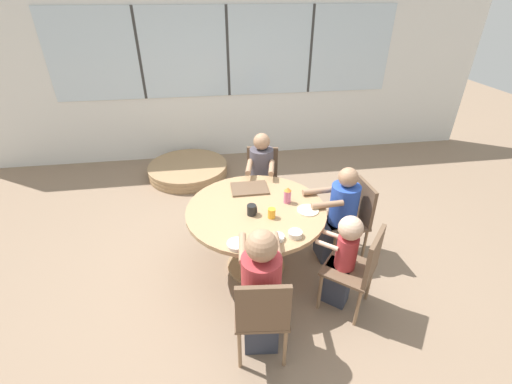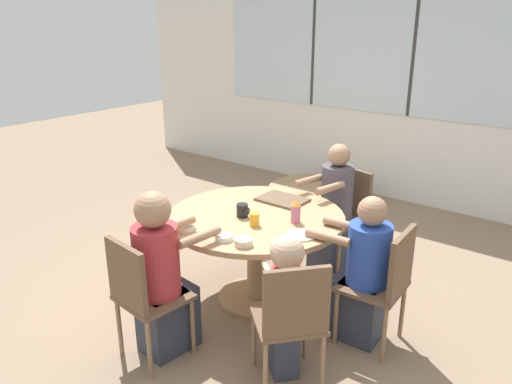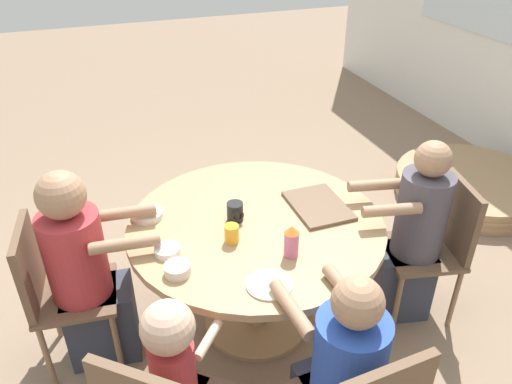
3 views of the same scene
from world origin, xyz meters
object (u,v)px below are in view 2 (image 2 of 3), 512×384
Objects in this scene: person_man_teal_shirt at (334,213)px; sippy_cup at (296,211)px; chair_for_toddler at (292,316)px; person_toddler at (285,305)px; chair_for_man_teal_shirt at (346,208)px; bowl_cereal at (243,242)px; folded_table_stack at (318,195)px; chair_for_woman_green_shirt at (141,291)px; coffee_mug at (243,211)px; bowl_fruit at (224,237)px; person_woman_green_shirt at (162,280)px; person_man_blue_shirt at (362,276)px; juice_glass at (254,219)px; chair_for_man_blue_shirt at (386,279)px; bowl_white_shallow at (184,227)px.

sippy_cup is (0.12, -0.79, 0.29)m from person_man_teal_shirt.
chair_for_toddler is 0.15m from person_toddler.
chair_for_man_teal_shirt is 7.23× the size of bowl_cereal.
chair_for_man_teal_shirt is 0.72× the size of folded_table_stack.
chair_for_man_teal_shirt is 1.78m from chair_for_toddler.
coffee_mug is (0.06, 0.94, 0.26)m from chair_for_woman_green_shirt.
person_toddler is at bearing 121.20° from person_man_teal_shirt.
chair_for_woman_green_shirt reaches higher than bowl_fruit.
chair_for_toddler is 1.05m from coffee_mug.
bowl_fruit is (0.20, 0.39, 0.22)m from person_woman_green_shirt.
chair_for_toddler is at bearing 120.97° from chair_for_man_teal_shirt.
folded_table_stack is at bearing 110.82° from bowl_cereal.
person_man_blue_shirt is at bearing 53.85° from chair_for_woman_green_shirt.
person_man_teal_shirt is at bearing 87.03° from chair_for_woman_green_shirt.
chair_for_man_teal_shirt is 1.56m from folded_table_stack.
chair_for_toddler is at bearing -37.20° from juice_glass.
chair_for_man_blue_shirt is at bearing 149.28° from person_man_teal_shirt.
bowl_white_shallow is at bearing -79.36° from folded_table_stack.
bowl_cereal is (-0.52, 0.21, 0.23)m from chair_for_toddler.
person_toddler reaches higher than folded_table_stack.
sippy_cup reaches higher than juice_glass.
juice_glass is (-0.11, -1.18, 0.26)m from chair_for_man_teal_shirt.
chair_for_man_teal_shirt is at bearing 59.03° from chair_for_toddler.
sippy_cup is 1.40× the size of bowl_cereal.
chair_for_man_blue_shirt is 0.90× the size of person_toddler.
bowl_white_shallow is at bearing 85.38° from person_man_teal_shirt.
person_woman_green_shirt is 0.81m from coffee_mug.
bowl_white_shallow is (-0.91, 0.06, 0.25)m from person_toddler.
bowl_fruit is at bearing -92.52° from juice_glass.
sippy_cup is at bearing 46.45° from bowl_white_shallow.
coffee_mug is at bearing 97.00° from person_toddler.
bowl_cereal is at bearing -64.33° from juice_glass.
bowl_cereal is at bearing 5.92° from bowl_white_shallow.
chair_for_woman_green_shirt is 1.91m from person_man_teal_shirt.
sippy_cup is at bearing -63.37° from folded_table_stack.
chair_for_toddler is 1.06m from bowl_white_shallow.
chair_for_man_teal_shirt is at bearing 37.11° from chair_for_man_blue_shirt.
person_toddler is at bearing 26.94° from person_woman_green_shirt.
juice_glass reaches higher than folded_table_stack.
person_man_blue_shirt is at bearing 40.31° from bowl_cereal.
chair_for_toddler reaches higher than folded_table_stack.
folded_table_stack is at bearing 107.30° from chair_for_woman_green_shirt.
chair_for_toddler is 3.25m from folded_table_stack.
sippy_cup is 0.30m from juice_glass.
bowl_white_shallow is at bearing 114.07° from person_man_blue_shirt.
coffee_mug is 0.60× the size of sippy_cup.
person_man_teal_shirt is at bearing 85.84° from juice_glass.
chair_for_man_blue_shirt is 0.72× the size of folded_table_stack.
person_toddler is at bearing 36.20° from chair_for_woman_green_shirt.
person_toddler is (-0.11, 0.10, -0.02)m from chair_for_toddler.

